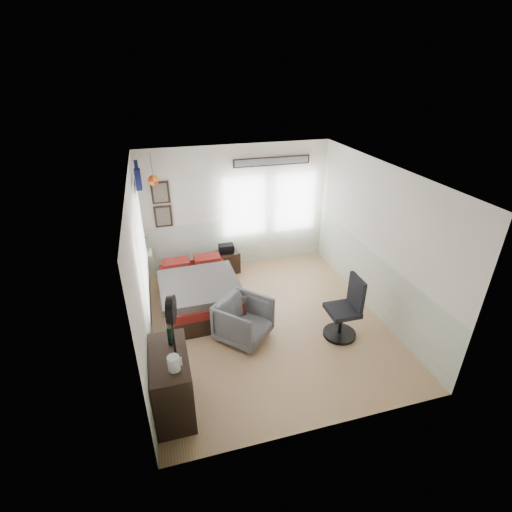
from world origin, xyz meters
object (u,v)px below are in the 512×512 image
object	(u,v)px
armchair	(244,320)
nightstand	(227,262)
dresser	(172,382)
task_chair	(345,313)
bed	(199,292)

from	to	relation	value
armchair	nightstand	xyz separation A→B (m)	(0.18, 2.25, -0.12)
nightstand	dresser	bearing A→B (deg)	-126.46
dresser	task_chair	xyz separation A→B (m)	(2.88, 0.75, -0.00)
dresser	nightstand	distance (m)	3.67
bed	dresser	size ratio (longest dim) A/B	1.95
dresser	armchair	size ratio (longest dim) A/B	1.27
bed	task_chair	distance (m)	2.70
bed	nightstand	distance (m)	1.34
bed	task_chair	bearing A→B (deg)	-35.83
dresser	armchair	world-z (taller)	dresser
nightstand	task_chair	distance (m)	3.02
bed	dresser	xyz separation A→B (m)	(-0.65, -2.28, 0.15)
task_chair	bed	bearing A→B (deg)	146.18
nightstand	task_chair	world-z (taller)	task_chair
bed	armchair	xyz separation A→B (m)	(0.59, -1.15, 0.06)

